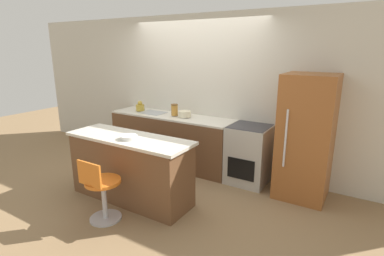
# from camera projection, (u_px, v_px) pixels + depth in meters

# --- Properties ---
(ground_plane) EXTENTS (14.00, 14.00, 0.00)m
(ground_plane) POSITION_uv_depth(u_px,v_px,m) (178.00, 173.00, 5.05)
(ground_plane) COLOR #8E704C
(wall_back) EXTENTS (8.00, 0.06, 2.60)m
(wall_back) POSITION_uv_depth(u_px,v_px,m) (197.00, 92.00, 5.24)
(wall_back) COLOR beige
(wall_back) RESTS_ON ground_plane
(back_counter) EXTENTS (2.30, 0.59, 0.91)m
(back_counter) POSITION_uv_depth(u_px,v_px,m) (171.00, 140.00, 5.37)
(back_counter) COLOR brown
(back_counter) RESTS_ON ground_plane
(kitchen_island) EXTENTS (1.81, 0.61, 0.90)m
(kitchen_island) POSITION_uv_depth(u_px,v_px,m) (130.00, 168.00, 4.10)
(kitchen_island) COLOR brown
(kitchen_island) RESTS_ON ground_plane
(oven_range) EXTENTS (0.60, 0.60, 0.91)m
(oven_range) POSITION_uv_depth(u_px,v_px,m) (249.00, 154.00, 4.63)
(oven_range) COLOR #B7B2A8
(oven_range) RESTS_ON ground_plane
(refrigerator) EXTENTS (0.68, 0.68, 1.73)m
(refrigerator) POSITION_uv_depth(u_px,v_px,m) (306.00, 138.00, 4.09)
(refrigerator) COLOR #995628
(refrigerator) RESTS_ON ground_plane
(stool_chair) EXTENTS (0.43, 0.43, 0.81)m
(stool_chair) POSITION_uv_depth(u_px,v_px,m) (102.00, 192.00, 3.58)
(stool_chair) COLOR #B7B7BC
(stool_chair) RESTS_ON ground_plane
(kettle) EXTENTS (0.16, 0.16, 0.19)m
(kettle) POSITION_uv_depth(u_px,v_px,m) (140.00, 107.00, 5.57)
(kettle) COLOR #B29333
(kettle) RESTS_ON back_counter
(mixing_bowl) EXTENTS (0.22, 0.22, 0.10)m
(mixing_bowl) POSITION_uv_depth(u_px,v_px,m) (184.00, 114.00, 5.08)
(mixing_bowl) COLOR beige
(mixing_bowl) RESTS_ON back_counter
(canister_jar) EXTENTS (0.12, 0.12, 0.20)m
(canister_jar) POSITION_uv_depth(u_px,v_px,m) (174.00, 110.00, 5.17)
(canister_jar) COLOR #B77F33
(canister_jar) RESTS_ON back_counter
(fruit_bowl) EXTENTS (0.22, 0.22, 0.05)m
(fruit_bowl) POSITION_uv_depth(u_px,v_px,m) (129.00, 137.00, 3.88)
(fruit_bowl) COLOR white
(fruit_bowl) RESTS_ON kitchen_island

